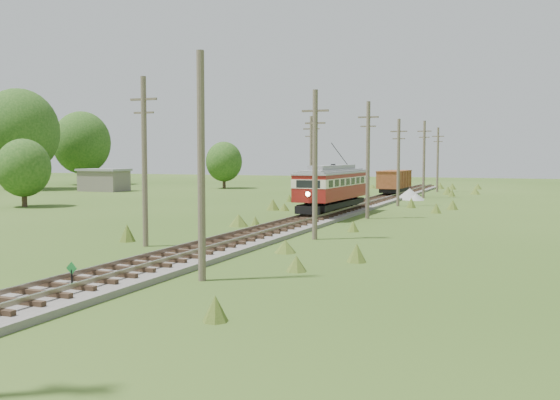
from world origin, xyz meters
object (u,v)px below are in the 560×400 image
at_px(streetcar, 333,185).
at_px(gravel_pile, 411,194).
at_px(switch_marker, 72,274).
at_px(gondola, 394,181).

xyz_separation_m(streetcar, gravel_pile, (2.53, 21.15, -1.93)).
height_order(switch_marker, gravel_pile, gravel_pile).
relative_size(switch_marker, gravel_pile, 0.30).
bearing_deg(gravel_pile, streetcar, -96.82).
height_order(gondola, gravel_pile, gondola).
bearing_deg(gravel_pile, switch_marker, -93.01).
bearing_deg(streetcar, gondola, 91.35).
bearing_deg(streetcar, switch_marker, -89.02).
height_order(switch_marker, gondola, gondola).
relative_size(gondola, gravel_pile, 2.18).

